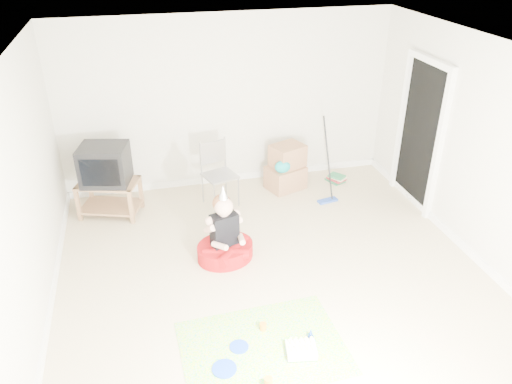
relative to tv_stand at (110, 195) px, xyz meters
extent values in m
plane|color=beige|center=(1.85, -1.88, -0.30)|extent=(5.00, 5.00, 0.00)
cube|color=black|center=(4.33, -0.68, 0.73)|extent=(0.02, 0.90, 2.05)
cube|color=#8E6440|center=(0.00, 0.00, 0.19)|extent=(0.93, 0.75, 0.03)
cube|color=#8E6440|center=(0.00, 0.00, -0.18)|extent=(0.93, 0.75, 0.03)
cube|color=#8E6440|center=(-0.43, -0.09, -0.04)|extent=(0.06, 0.06, 0.51)
cube|color=#8E6440|center=(0.28, -0.34, -0.04)|extent=(0.06, 0.06, 0.51)
cube|color=#8E6440|center=(-0.28, 0.34, -0.04)|extent=(0.06, 0.06, 0.51)
cube|color=#8E6440|center=(0.43, 0.09, -0.04)|extent=(0.06, 0.06, 0.51)
cube|color=black|center=(0.00, 0.00, 0.48)|extent=(0.73, 0.65, 0.54)
cube|color=#939298|center=(1.56, -0.10, 0.17)|extent=(0.54, 0.53, 0.03)
cylinder|color=#939298|center=(1.37, -0.16, 0.18)|extent=(0.02, 0.02, 0.96)
cylinder|color=#939298|center=(1.75, -0.04, 0.18)|extent=(0.02, 0.02, 0.96)
cube|color=#A4734F|center=(2.63, 0.15, -0.12)|extent=(0.66, 0.58, 0.36)
cube|color=#A4734F|center=(2.67, 0.19, 0.23)|extent=(0.59, 0.53, 0.34)
ellipsoid|color=#0D9196|center=(2.53, -0.02, 0.16)|extent=(0.24, 0.17, 0.19)
cube|color=#2244AB|center=(3.12, -0.43, -0.28)|extent=(0.32, 0.16, 0.03)
cylinder|color=black|center=(3.12, -0.43, 0.33)|extent=(0.10, 0.41, 1.19)
cube|color=#277547|center=(3.49, 0.17, -0.28)|extent=(0.30, 0.33, 0.03)
cube|color=#A9242E|center=(3.49, 0.17, -0.25)|extent=(0.30, 0.32, 0.03)
cube|color=beige|center=(3.49, 0.17, -0.22)|extent=(0.30, 0.31, 0.03)
cube|color=#277547|center=(3.49, 0.17, -0.19)|extent=(0.29, 0.30, 0.03)
cylinder|color=#A40F11|center=(1.37, -1.44, -0.20)|extent=(0.87, 0.87, 0.19)
cube|color=black|center=(1.37, -1.44, 0.11)|extent=(0.36, 0.26, 0.43)
sphere|color=#E2AD97|center=(1.37, -1.44, 0.44)|extent=(0.28, 0.28, 0.22)
cone|color=white|center=(1.37, -1.44, 0.63)|extent=(0.12, 0.12, 0.17)
cube|color=#E6307F|center=(1.44, -3.00, -0.29)|extent=(1.63, 1.20, 0.01)
cube|color=white|center=(1.78, -3.16, -0.25)|extent=(0.32, 0.28, 0.08)
cube|color=green|center=(1.78, -3.16, -0.28)|extent=(0.32, 0.28, 0.01)
cylinder|color=beige|center=(1.67, -3.19, -0.18)|extent=(0.01, 0.01, 0.07)
cylinder|color=beige|center=(1.72, -3.20, -0.18)|extent=(0.01, 0.01, 0.07)
cylinder|color=beige|center=(1.77, -3.21, -0.18)|extent=(0.01, 0.01, 0.07)
cylinder|color=beige|center=(1.82, -3.22, -0.18)|extent=(0.01, 0.01, 0.07)
cylinder|color=beige|center=(1.87, -3.23, -0.18)|extent=(0.01, 0.01, 0.07)
cylinder|color=beige|center=(1.69, -3.10, -0.18)|extent=(0.01, 0.01, 0.07)
cylinder|color=beige|center=(1.74, -3.11, -0.18)|extent=(0.01, 0.01, 0.07)
cylinder|color=beige|center=(1.79, -3.12, -0.18)|extent=(0.01, 0.01, 0.07)
cylinder|color=beige|center=(1.84, -3.13, -0.18)|extent=(0.01, 0.01, 0.07)
cylinder|color=beige|center=(1.89, -3.14, -0.18)|extent=(0.01, 0.01, 0.07)
cylinder|color=blue|center=(1.21, -2.94, -0.29)|extent=(0.22, 0.22, 0.01)
cylinder|color=blue|center=(1.02, -3.18, -0.28)|extent=(0.24, 0.24, 0.01)
cylinder|color=orange|center=(1.50, -2.77, -0.25)|extent=(0.07, 0.07, 0.08)
cylinder|color=orange|center=(1.37, -3.45, -0.25)|extent=(0.09, 0.09, 0.09)
cone|color=blue|center=(1.92, -3.02, -0.22)|extent=(0.10, 0.10, 0.14)
camera|label=1|loc=(0.50, -6.44, 3.40)|focal=35.00mm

